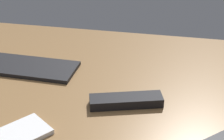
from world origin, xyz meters
The scene contains 4 objects.
desk centered at (0.00, 0.00, 1.00)cm, with size 140.00×84.00×2.00cm, color olive.
keyboard centered at (-39.23, 5.81, 2.61)cm, with size 37.96×13.28×1.22cm, color black.
tv_remote centered at (-1.66, -8.51, 3.27)cm, with size 19.58×5.30×2.54cm, color black.
notepad centered at (-24.37, -27.08, 2.59)cm, with size 14.12×9.27×1.18cm, color white.
Camera 1 is at (11.30, -90.92, 57.25)cm, focal length 59.16 mm.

